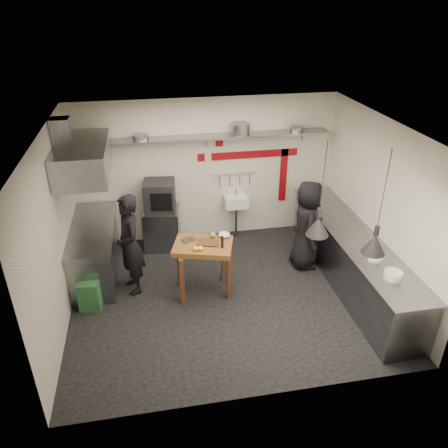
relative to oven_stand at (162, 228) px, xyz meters
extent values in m
plane|color=black|center=(0.94, -1.78, -0.40)|extent=(5.00, 5.00, 0.00)
plane|color=beige|center=(0.94, -1.78, 2.40)|extent=(5.00, 5.00, 0.00)
cube|color=silver|center=(0.94, 0.32, 1.00)|extent=(5.00, 0.04, 2.80)
cube|color=silver|center=(0.94, -3.88, 1.00)|extent=(5.00, 0.04, 2.80)
cube|color=silver|center=(-1.56, -1.78, 1.00)|extent=(0.04, 4.20, 2.80)
cube|color=silver|center=(3.44, -1.78, 1.00)|extent=(0.04, 4.20, 2.80)
cube|color=maroon|center=(1.89, 0.30, 1.28)|extent=(1.70, 0.02, 0.14)
cube|color=maroon|center=(2.49, 0.30, 0.80)|extent=(0.14, 0.02, 1.10)
cube|color=maroon|center=(1.19, 0.30, 1.55)|extent=(0.14, 0.02, 0.14)
cube|color=maroon|center=(0.84, 0.30, 1.28)|extent=(0.14, 0.02, 0.14)
cube|color=slate|center=(0.94, 0.14, 1.72)|extent=(4.60, 0.34, 0.04)
cube|color=slate|center=(-0.96, 0.29, 1.62)|extent=(0.04, 0.06, 0.24)
cube|color=slate|center=(0.94, 0.29, 1.62)|extent=(0.04, 0.06, 0.24)
cube|color=slate|center=(2.84, 0.29, 1.62)|extent=(0.04, 0.06, 0.24)
cylinder|color=slate|center=(-0.27, 0.14, 1.79)|extent=(0.29, 0.29, 0.09)
cylinder|color=slate|center=(-0.22, 0.14, 1.78)|extent=(0.28, 0.28, 0.07)
cylinder|color=slate|center=(1.57, 0.14, 1.84)|extent=(0.39, 0.39, 0.20)
cylinder|color=slate|center=(2.64, 0.14, 1.78)|extent=(0.28, 0.28, 0.08)
cube|color=slate|center=(0.00, 0.00, 0.00)|extent=(0.75, 0.69, 0.80)
cube|color=black|center=(0.00, -0.02, 0.69)|extent=(0.63, 0.59, 0.58)
cube|color=maroon|center=(-0.01, -0.26, 0.69)|extent=(0.46, 0.09, 0.46)
cube|color=black|center=(0.01, -0.29, 0.69)|extent=(0.38, 0.07, 0.34)
cube|color=silver|center=(1.49, 0.14, 0.38)|extent=(0.46, 0.34, 0.22)
cylinder|color=slate|center=(1.49, 0.14, 0.56)|extent=(0.03, 0.03, 0.14)
cylinder|color=slate|center=(1.49, 0.10, -0.06)|extent=(0.06, 0.06, 0.66)
cylinder|color=slate|center=(1.49, 0.28, 0.92)|extent=(0.90, 0.02, 0.02)
cube|color=slate|center=(3.09, -1.78, 0.05)|extent=(0.70, 3.80, 0.90)
cube|color=slate|center=(3.09, -1.78, 0.52)|extent=(0.76, 3.90, 0.03)
cylinder|color=silver|center=(3.06, -3.03, 0.59)|extent=(0.28, 0.28, 0.11)
cylinder|color=silver|center=(3.04, -2.56, 0.56)|extent=(0.21, 0.21, 0.05)
cube|color=slate|center=(-1.21, -0.73, 0.05)|extent=(0.70, 1.90, 0.90)
cube|color=slate|center=(-1.21, -0.73, 0.52)|extent=(0.76, 2.00, 0.03)
cube|color=slate|center=(-1.16, -0.73, 1.75)|extent=(0.78, 1.60, 0.50)
cube|color=slate|center=(-1.41, -0.73, 2.15)|extent=(0.28, 0.28, 0.50)
cube|color=#204F2B|center=(-1.24, -1.70, -0.15)|extent=(0.37, 0.37, 0.50)
cube|color=#4B2B18|center=(0.67, -1.60, 0.53)|extent=(0.38, 0.31, 0.02)
cylinder|color=black|center=(0.87, -1.77, 0.62)|extent=(0.06, 0.06, 0.20)
sphere|color=yellow|center=(0.44, -1.79, 0.56)|extent=(0.10, 0.10, 0.08)
sphere|color=yellow|center=(0.52, -1.80, 0.56)|extent=(0.10, 0.10, 0.08)
sphere|color=#649935|center=(0.77, -1.44, 0.57)|extent=(0.11, 0.11, 0.09)
cube|color=slate|center=(0.37, -1.47, 0.54)|extent=(0.24, 0.20, 0.03)
imported|color=silver|center=(0.96, -1.45, 0.55)|extent=(0.22, 0.22, 0.06)
imported|color=black|center=(-0.57, -1.33, 0.46)|extent=(0.57, 0.72, 1.73)
imported|color=black|center=(2.50, -1.13, 0.42)|extent=(0.66, 0.89, 1.64)
camera|label=1|loc=(-0.16, -7.53, 4.08)|focal=35.00mm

